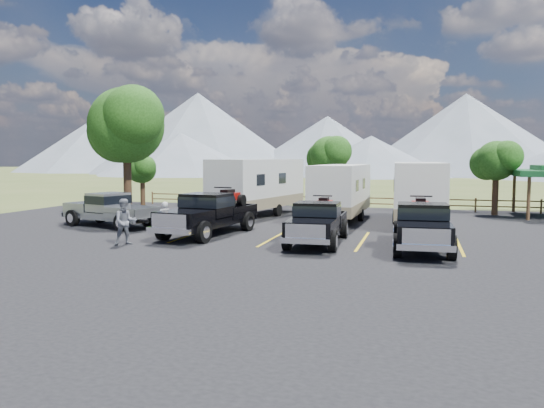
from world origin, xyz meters
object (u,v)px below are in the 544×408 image
(tree_big_nw, at_px, (126,125))
(trailer_center, at_px, (341,192))
(trailer_right, at_px, (418,192))
(rig_center, at_px, (318,221))
(pickup_silver, at_px, (110,209))
(person_a, at_px, (165,219))
(rig_right, at_px, (422,224))
(trailer_left, at_px, (258,186))
(rig_left, at_px, (210,212))
(person_b, at_px, (125,222))

(tree_big_nw, relative_size, trailer_center, 0.84)
(tree_big_nw, height_order, trailer_right, tree_big_nw)
(rig_center, xyz_separation_m, trailer_center, (-0.21, 8.20, 0.74))
(tree_big_nw, height_order, pickup_silver, tree_big_nw)
(pickup_silver, bearing_deg, person_a, 78.20)
(tree_big_nw, xyz_separation_m, pickup_silver, (1.18, -3.70, -4.62))
(trailer_right, relative_size, person_a, 5.99)
(trailer_center, bearing_deg, rig_right, -60.50)
(trailer_left, bearing_deg, person_a, -87.71)
(rig_left, bearing_deg, person_b, -114.14)
(rig_left, relative_size, trailer_center, 0.74)
(tree_big_nw, relative_size, pickup_silver, 1.25)
(tree_big_nw, xyz_separation_m, trailer_right, (16.81, 1.45, -3.79))
(rig_right, distance_m, pickup_silver, 16.08)
(rig_center, xyz_separation_m, trailer_right, (4.05, 7.53, 0.82))
(pickup_silver, xyz_separation_m, person_a, (4.43, -2.49, -0.12))
(tree_big_nw, bearing_deg, pickup_silver, -72.30)
(trailer_center, bearing_deg, rig_left, -123.93)
(rig_right, relative_size, trailer_left, 0.61)
(rig_center, distance_m, trailer_center, 8.24)
(rig_center, xyz_separation_m, rig_right, (4.26, -0.37, 0.04))
(rig_left, relative_size, person_a, 4.20)
(trailer_left, distance_m, person_b, 12.28)
(person_a, bearing_deg, rig_center, 143.39)
(rig_left, distance_m, rig_right, 9.76)
(rig_right, bearing_deg, pickup_silver, 167.72)
(trailer_right, bearing_deg, pickup_silver, -164.43)
(tree_big_nw, xyz_separation_m, trailer_left, (7.15, 3.38, -3.70))
(trailer_right, height_order, person_b, trailer_right)
(trailer_center, relative_size, person_a, 5.71)
(trailer_center, distance_m, pickup_silver, 12.80)
(rig_center, bearing_deg, person_b, -162.75)
(trailer_left, bearing_deg, person_b, -88.36)
(trailer_left, relative_size, person_b, 5.28)
(trailer_center, relative_size, pickup_silver, 1.49)
(trailer_center, distance_m, trailer_right, 4.31)
(pickup_silver, bearing_deg, rig_left, 95.21)
(rig_right, height_order, trailer_left, trailer_left)
(trailer_center, height_order, person_a, trailer_center)
(tree_big_nw, height_order, trailer_left, tree_big_nw)
(rig_center, relative_size, trailer_right, 0.61)
(trailer_left, xyz_separation_m, trailer_right, (9.66, -1.93, -0.08))
(trailer_right, xyz_separation_m, pickup_silver, (-15.63, -5.15, -0.84))
(rig_left, height_order, trailer_right, trailer_right)
(tree_big_nw, relative_size, rig_left, 1.14)
(trailer_left, bearing_deg, rig_center, -47.91)
(person_a, bearing_deg, pickup_silver, -66.87)
(person_a, bearing_deg, trailer_left, -136.63)
(tree_big_nw, height_order, person_b, tree_big_nw)
(trailer_center, xyz_separation_m, person_b, (-7.49, -10.80, -0.72))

